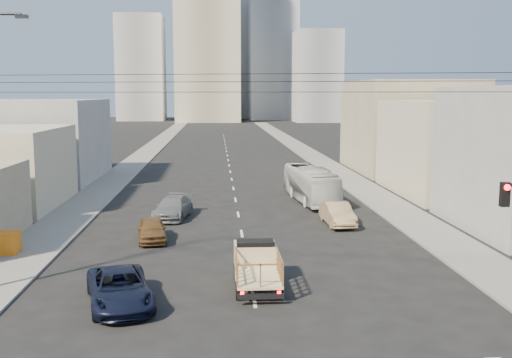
{
  "coord_description": "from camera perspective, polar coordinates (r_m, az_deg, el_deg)",
  "views": [
    {
      "loc": [
        -1.51,
        -22.01,
        8.5
      ],
      "look_at": [
        0.84,
        13.3,
        3.5
      ],
      "focal_mm": 42.0,
      "sensor_mm": 36.0,
      "label": 1
    }
  ],
  "objects": [
    {
      "name": "sidewalk_right",
      "position": [
        93.35,
        4.39,
        2.83
      ],
      "size": [
        3.5,
        180.0,
        0.12
      ],
      "primitive_type": "cube",
      "color": "slate",
      "rests_on": "ground"
    },
    {
      "name": "midrise_nw",
      "position": [
        203.67,
        -10.87,
        10.3
      ],
      "size": [
        15.0,
        15.0,
        34.0
      ],
      "primitive_type": "cube",
      "color": "gray",
      "rests_on": "ground"
    },
    {
      "name": "midrise_ne",
      "position": [
        208.25,
        1.62,
        11.21
      ],
      "size": [
        16.0,
        16.0,
        40.0
      ],
      "primitive_type": "cube",
      "color": "gray",
      "rests_on": "ground"
    },
    {
      "name": "overhead_wires",
      "position": [
        23.57,
        -0.13,
        9.17
      ],
      "size": [
        23.01,
        5.02,
        0.72
      ],
      "color": "black",
      "rests_on": "ground"
    },
    {
      "name": "bldg_right_far",
      "position": [
        69.52,
        14.29,
        4.91
      ],
      "size": [
        12.0,
        16.0,
        10.0
      ],
      "primitive_type": "cube",
      "color": "gray",
      "rests_on": "ground"
    },
    {
      "name": "midrise_east",
      "position": [
        189.73,
        5.85,
        9.67
      ],
      "size": [
        14.0,
        14.0,
        28.0
      ],
      "primitive_type": "cube",
      "color": "gray",
      "rests_on": "ground"
    },
    {
      "name": "ground",
      "position": [
        23.65,
        0.11,
        -13.03
      ],
      "size": [
        420.0,
        420.0,
        0.0
      ],
      "primitive_type": "plane",
      "color": "black",
      "rests_on": "ground"
    },
    {
      "name": "sedan_brown",
      "position": [
        35.67,
        -9.88,
        -4.74
      ],
      "size": [
        2.15,
        4.19,
        1.36
      ],
      "primitive_type": "imported",
      "rotation": [
        0.0,
        0.0,
        0.14
      ],
      "color": "brown",
      "rests_on": "ground"
    },
    {
      "name": "bldg_right_mid",
      "position": [
        54.43,
        18.95,
        2.87
      ],
      "size": [
        11.0,
        14.0,
        8.0
      ],
      "primitive_type": "cube",
      "color": "#BDB198",
      "rests_on": "ground"
    },
    {
      "name": "bldg_left_far",
      "position": [
        63.77,
        -20.21,
        3.5
      ],
      "size": [
        12.0,
        16.0,
        8.0
      ],
      "primitive_type": "cube",
      "color": "gray",
      "rests_on": "ground"
    },
    {
      "name": "high_rise_tower",
      "position": [
        193.23,
        -4.66,
        14.41
      ],
      "size": [
        20.0,
        20.0,
        60.0
      ],
      "primitive_type": "cube",
      "color": "tan",
      "rests_on": "ground"
    },
    {
      "name": "sedan_tan",
      "position": [
        39.7,
        7.77,
        -3.31
      ],
      "size": [
        1.77,
        4.55,
        1.48
      ],
      "primitive_type": "imported",
      "rotation": [
        0.0,
        0.0,
        0.05
      ],
      "color": "#A0825D",
      "rests_on": "ground"
    },
    {
      "name": "lane_dashes",
      "position": [
        75.51,
        -2.63,
        1.58
      ],
      "size": [
        0.15,
        104.0,
        0.01
      ],
      "color": "silver",
      "rests_on": "ground"
    },
    {
      "name": "city_bus",
      "position": [
        48.05,
        5.22,
        -0.51
      ],
      "size": [
        3.26,
        10.11,
        2.77
      ],
      "primitive_type": "imported",
      "rotation": [
        0.0,
        0.0,
        0.1
      ],
      "color": "beige",
      "rests_on": "ground"
    },
    {
      "name": "sidewalk_left",
      "position": [
        92.97,
        -10.12,
        2.71
      ],
      "size": [
        3.5,
        180.0,
        0.12
      ],
      "primitive_type": "cube",
      "color": "slate",
      "rests_on": "ground"
    },
    {
      "name": "midrise_back",
      "position": [
        222.55,
        -1.89,
        11.52
      ],
      "size": [
        18.0,
        18.0,
        44.0
      ],
      "primitive_type": "cube",
      "color": "gray",
      "rests_on": "ground"
    },
    {
      "name": "flatbed_pickup",
      "position": [
        26.79,
        0.05,
        -8.01
      ],
      "size": [
        1.95,
        4.41,
        1.9
      ],
      "color": "beige",
      "rests_on": "ground"
    },
    {
      "name": "sedan_grey",
      "position": [
        41.88,
        -7.92,
        -2.72
      ],
      "size": [
        2.88,
        5.34,
        1.47
      ],
      "primitive_type": "imported",
      "rotation": [
        0.0,
        0.0,
        -0.17
      ],
      "color": "slate",
      "rests_on": "ground"
    },
    {
      "name": "navy_pickup",
      "position": [
        25.25,
        -12.85,
        -10.11
      ],
      "size": [
        3.64,
        5.65,
        1.45
      ],
      "primitive_type": "imported",
      "rotation": [
        0.0,
        0.0,
        0.26
      ],
      "color": "black",
      "rests_on": "ground"
    },
    {
      "name": "crate_stack",
      "position": [
        34.73,
        -23.13,
        -5.61
      ],
      "size": [
        1.8,
        1.2,
        1.14
      ],
      "color": "orange",
      "rests_on": "sidewalk_left"
    }
  ]
}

